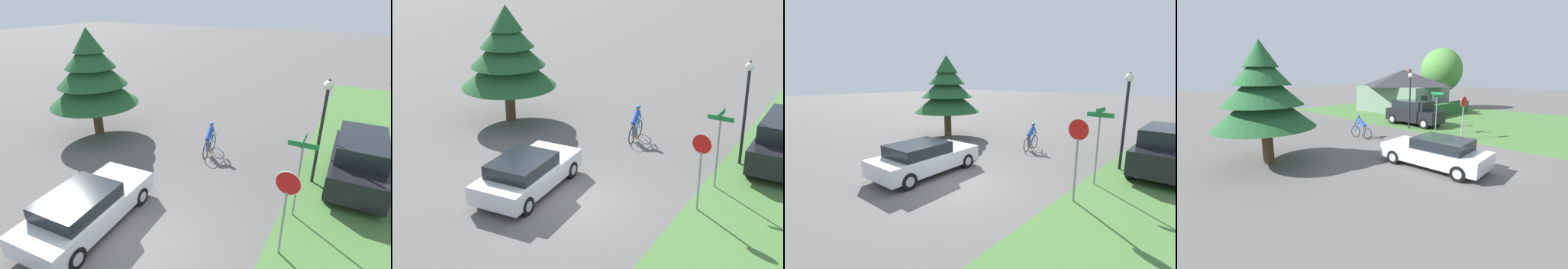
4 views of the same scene
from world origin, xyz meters
TOP-DOWN VIEW (x-y plane):
  - ground_plane at (0.00, 0.00)m, footprint 140.00×140.00m
  - sedan_left_lane at (-1.79, -0.05)m, footprint 2.15×4.54m
  - cyclist at (-0.56, 6.09)m, footprint 0.44×1.70m
  - parked_suv_right at (5.43, 6.53)m, footprint 1.99×4.44m
  - stop_sign at (3.76, 1.60)m, footprint 0.66×0.08m
  - street_lamp at (3.98, 5.86)m, footprint 0.33×0.33m
  - street_name_sign at (3.75, 3.46)m, footprint 0.90×0.90m
  - conifer_tall_near at (-6.72, 5.47)m, footprint 4.34×4.34m

SIDE VIEW (x-z plane):
  - ground_plane at x=0.00m, z-range 0.00..0.00m
  - sedan_left_lane at x=-1.79m, z-range 0.01..1.32m
  - cyclist at x=-0.56m, z-range -0.04..1.44m
  - parked_suv_right at x=5.43m, z-range 0.02..1.92m
  - stop_sign at x=3.76m, z-range 0.52..3.14m
  - street_name_sign at x=3.75m, z-range 0.53..3.33m
  - street_lamp at x=3.98m, z-range 0.77..4.85m
  - conifer_tall_near at x=-6.72m, z-range 0.40..5.73m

